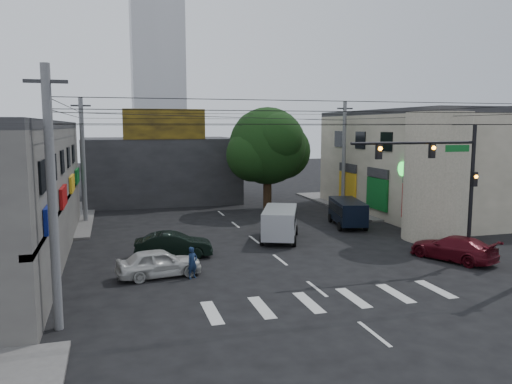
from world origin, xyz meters
name	(u,v)px	position (x,y,z in m)	size (l,w,h in m)	color
ground	(293,270)	(0.00, 0.00, 0.00)	(160.00, 160.00, 0.00)	black
sidewalk_far_right	(406,202)	(18.00, 18.00, 0.07)	(16.00, 16.00, 0.15)	#514F4C
building_right	(441,164)	(18.00, 13.00, 4.00)	(14.00, 18.00, 8.00)	gray
corner_column	(437,177)	(11.00, 4.00, 4.00)	(4.00, 4.00, 8.00)	gray
building_far	(160,169)	(-4.00, 26.00, 3.00)	(14.00, 10.00, 6.00)	#232326
billboard	(165,124)	(-4.00, 21.10, 7.30)	(7.00, 0.30, 2.60)	olive
tower_distant	(157,42)	(0.00, 70.00, 22.00)	(9.00, 9.00, 44.00)	silver
street_tree	(267,146)	(4.00, 17.00, 5.47)	(6.40, 6.40, 8.70)	black
traffic_gantry	(445,172)	(7.82, -1.00, 4.83)	(7.10, 0.35, 7.20)	black
utility_pole_near_left	(52,201)	(-10.50, -4.50, 4.60)	(0.32, 0.32, 9.20)	#59595B
utility_pole_far_left	(83,161)	(-10.50, 16.00, 4.60)	(0.32, 0.32, 9.20)	#59595B
utility_pole_far_right	(344,156)	(10.50, 16.00, 4.60)	(0.32, 0.32, 9.20)	#59595B
dark_sedan	(174,245)	(-5.41, 4.16, 0.69)	(4.30, 1.88, 1.38)	black
white_compact	(159,263)	(-6.50, 0.79, 0.68)	(4.16, 2.13, 1.36)	#BABAB6
maroon_sedan	(453,248)	(8.86, -0.60, 0.66)	(3.56, 4.94, 1.33)	#4B0A13
silver_minivan	(280,224)	(1.52, 6.51, 1.00)	(3.58, 5.04, 2.00)	#B1B3BA
navy_van	(347,213)	(7.57, 9.25, 0.94)	(2.79, 4.97, 1.88)	black
traffic_officer	(192,263)	(-5.02, 0.08, 0.75)	(0.66, 0.59, 1.51)	#122341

